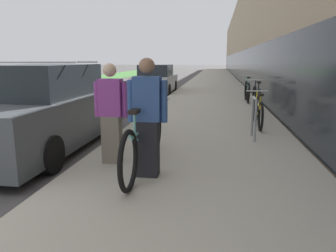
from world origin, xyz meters
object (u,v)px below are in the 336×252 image
(tandem_bicycle, at_px, (145,141))
(cruiser_bike_nearest, at_px, (258,112))
(cruiser_bike_middle, at_px, (256,99))
(person_rider, at_px, (147,118))
(parked_sedan_far, at_px, (156,80))
(person_bystander, at_px, (111,114))
(bike_rack_hoop, at_px, (254,114))
(cruiser_bike_farthest, at_px, (247,91))
(parked_sedan_curbside, at_px, (47,111))
(vintage_roadster_curbside, at_px, (126,97))

(tandem_bicycle, relative_size, cruiser_bike_nearest, 1.56)
(cruiser_bike_nearest, height_order, cruiser_bike_middle, cruiser_bike_middle)
(person_rider, height_order, parked_sedan_far, person_rider)
(person_bystander, bearing_deg, bike_rack_hoop, 39.33)
(tandem_bicycle, distance_m, bike_rack_hoop, 2.76)
(person_rider, height_order, person_bystander, person_rider)
(person_bystander, xyz_separation_m, cruiser_bike_middle, (2.79, 5.49, -0.36))
(cruiser_bike_nearest, bearing_deg, person_rider, -117.21)
(cruiser_bike_farthest, xyz_separation_m, parked_sedan_curbside, (-4.43, -6.89, 0.19))
(cruiser_bike_nearest, relative_size, cruiser_bike_middle, 0.88)
(cruiser_bike_farthest, height_order, parked_sedan_curbside, parked_sedan_curbside)
(person_bystander, relative_size, cruiser_bike_middle, 0.81)
(tandem_bicycle, bearing_deg, cruiser_bike_nearest, 59.17)
(person_rider, distance_m, cruiser_bike_nearest, 4.17)
(cruiser_bike_farthest, bearing_deg, person_bystander, -108.72)
(cruiser_bike_middle, relative_size, cruiser_bike_farthest, 1.07)
(cruiser_bike_nearest, xyz_separation_m, parked_sedan_far, (-4.11, 8.83, 0.17))
(vintage_roadster_curbside, bearing_deg, bike_rack_hoop, -49.16)
(tandem_bicycle, height_order, person_rider, person_rider)
(parked_sedan_curbside, bearing_deg, bike_rack_hoop, 10.58)
(vintage_roadster_curbside, distance_m, parked_sedan_far, 5.53)
(tandem_bicycle, height_order, parked_sedan_far, parked_sedan_far)
(vintage_roadster_curbside, bearing_deg, person_bystander, -76.12)
(cruiser_bike_middle, bearing_deg, parked_sedan_curbside, -136.05)
(person_rider, bearing_deg, cruiser_bike_farthest, 76.52)
(person_bystander, xyz_separation_m, parked_sedan_far, (-1.54, 12.00, -0.24))
(person_rider, bearing_deg, tandem_bicycle, 109.93)
(tandem_bicycle, height_order, cruiser_bike_middle, tandem_bicycle)
(person_rider, height_order, cruiser_bike_farthest, person_rider)
(tandem_bicycle, distance_m, person_bystander, 0.69)
(bike_rack_hoop, xyz_separation_m, cruiser_bike_middle, (0.45, 3.57, -0.11))
(cruiser_bike_nearest, distance_m, parked_sedan_far, 9.74)
(cruiser_bike_nearest, height_order, cruiser_bike_farthest, cruiser_bike_farthest)
(bike_rack_hoop, relative_size, cruiser_bike_middle, 0.45)
(parked_sedan_curbside, bearing_deg, person_rider, -35.26)
(cruiser_bike_middle, bearing_deg, cruiser_bike_farthest, 91.32)
(cruiser_bike_nearest, distance_m, vintage_roadster_curbside, 5.32)
(vintage_roadster_curbside, bearing_deg, cruiser_bike_farthest, 20.08)
(parked_sedan_curbside, height_order, parked_sedan_far, parked_sedan_curbside)
(person_rider, xyz_separation_m, bike_rack_hoop, (1.66, 2.43, -0.29))
(parked_sedan_curbside, bearing_deg, cruiser_bike_nearest, 25.18)
(vintage_roadster_curbside, xyz_separation_m, parked_sedan_far, (0.05, 5.53, 0.26))
(cruiser_bike_farthest, bearing_deg, person_rider, -103.48)
(tandem_bicycle, bearing_deg, person_bystander, 160.53)
(tandem_bicycle, xyz_separation_m, vintage_roadster_curbside, (-2.16, 6.67, -0.14))
(cruiser_bike_farthest, xyz_separation_m, vintage_roadster_curbside, (-4.33, -1.58, -0.14))
(parked_sedan_curbside, bearing_deg, cruiser_bike_farthest, 57.29)
(person_bystander, height_order, parked_sedan_far, person_bystander)
(parked_sedan_far, bearing_deg, cruiser_bike_middle, -56.35)
(person_bystander, relative_size, bike_rack_hoop, 1.80)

